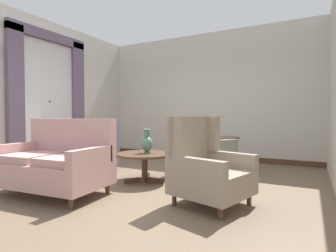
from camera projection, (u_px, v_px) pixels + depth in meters
name	position (u px, v px, depth m)	size (l,w,h in m)	color
ground	(140.00, 184.00, 4.23)	(8.28, 8.28, 0.00)	brown
wall_back	(205.00, 97.00, 6.78)	(5.61, 0.08, 3.15)	beige
wall_left	(63.00, 95.00, 6.24)	(0.08, 4.14, 3.15)	beige
baseboard_back	(204.00, 156.00, 6.79)	(5.45, 0.03, 0.12)	#4C3323
window_with_curtains	(50.00, 94.00, 5.79)	(0.12, 1.87, 2.84)	silver
coffee_table	(145.00, 158.00, 4.43)	(0.93, 0.93, 0.46)	#4C3323
porcelain_vase	(147.00, 143.00, 4.43)	(0.19, 0.19, 0.40)	#4C7A66
settee	(56.00, 163.00, 3.71)	(1.57, 0.99, 1.04)	tan
armchair_far_left	(94.00, 149.00, 5.24)	(1.02, 0.98, 1.01)	slate
armchair_near_sideboard	(206.00, 167.00, 3.27)	(0.99, 0.98, 1.07)	gray
armchair_foreground_right	(203.00, 151.00, 4.93)	(1.10, 1.12, 1.00)	gray
side_table	(224.00, 151.00, 5.14)	(0.57, 0.57, 0.68)	#4C3323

